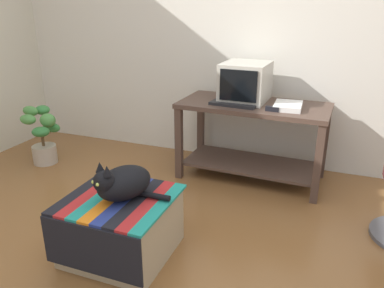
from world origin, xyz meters
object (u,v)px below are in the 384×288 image
at_px(ottoman_with_blanket, 121,226).
at_px(cat, 122,183).
at_px(keyboard, 233,104).
at_px(potted_plant, 43,136).
at_px(stapler, 272,109).
at_px(book, 288,106).
at_px(tv_monitor, 245,82).
at_px(desk, 253,128).

bearing_deg(ottoman_with_blanket, cat, 11.97).
bearing_deg(keyboard, ottoman_with_blanket, -100.43).
distance_m(ottoman_with_blanket, potted_plant, 1.80).
bearing_deg(keyboard, stapler, -5.02).
xyz_separation_m(book, stapler, (-0.11, -0.14, -0.00)).
bearing_deg(potted_plant, tv_monitor, 14.42).
height_order(tv_monitor, keyboard, tv_monitor).
distance_m(keyboard, book, 0.45).
bearing_deg(ottoman_with_blanket, stapler, 60.27).
bearing_deg(desk, ottoman_with_blanket, -107.65).
height_order(desk, ottoman_with_blanket, desk).
bearing_deg(tv_monitor, cat, -102.18).
bearing_deg(cat, book, 84.34).
height_order(desk, tv_monitor, tv_monitor).
xyz_separation_m(ottoman_with_blanket, stapler, (0.70, 1.23, 0.52)).
bearing_deg(potted_plant, ottoman_with_blanket, -34.15).
xyz_separation_m(tv_monitor, keyboard, (-0.05, -0.20, -0.15)).
bearing_deg(book, ottoman_with_blanket, -123.09).
height_order(keyboard, stapler, stapler).
xyz_separation_m(keyboard, book, (0.45, 0.07, 0.01)).
height_order(potted_plant, stapler, stapler).
height_order(ottoman_with_blanket, stapler, stapler).
bearing_deg(ottoman_with_blanket, keyboard, 74.32).
xyz_separation_m(ottoman_with_blanket, cat, (0.03, 0.01, 0.31)).
relative_size(keyboard, cat, 0.86).
xyz_separation_m(desk, ottoman_with_blanket, (-0.51, -1.42, -0.27)).
height_order(keyboard, book, book).
bearing_deg(stapler, desk, 47.24).
distance_m(ottoman_with_blanket, cat, 0.31).
bearing_deg(tv_monitor, potted_plant, -163.45).
distance_m(ottoman_with_blanket, stapler, 1.51).
distance_m(book, ottoman_with_blanket, 1.67).
relative_size(ottoman_with_blanket, cat, 1.39).
height_order(desk, cat, desk).
bearing_deg(book, keyboard, -173.06).
bearing_deg(keyboard, desk, 46.42).
distance_m(tv_monitor, keyboard, 0.26).
relative_size(desk, keyboard, 3.26).
xyz_separation_m(cat, stapler, (0.67, 1.22, 0.21)).
distance_m(cat, stapler, 1.41).
xyz_separation_m(desk, potted_plant, (-2.00, -0.41, -0.19)).
bearing_deg(desk, tv_monitor, 146.80).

